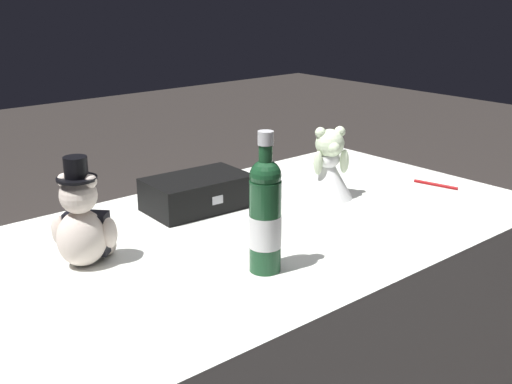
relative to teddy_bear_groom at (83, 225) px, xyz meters
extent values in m
cube|color=white|center=(0.46, -0.08, -0.46)|extent=(1.66, 0.92, 0.73)
ellipsoid|color=beige|center=(-0.01, -0.01, -0.03)|extent=(0.12, 0.11, 0.14)
cube|color=black|center=(0.02, 0.02, -0.03)|extent=(0.10, 0.11, 0.10)
sphere|color=beige|center=(-0.01, -0.01, 0.08)|extent=(0.09, 0.09, 0.09)
sphere|color=beige|center=(0.02, 0.02, 0.07)|extent=(0.04, 0.04, 0.04)
sphere|color=beige|center=(0.01, -0.03, 0.11)|extent=(0.03, 0.03, 0.03)
sphere|color=beige|center=(-0.03, 0.02, 0.11)|extent=(0.03, 0.03, 0.03)
ellipsoid|color=beige|center=(0.05, -0.04, -0.02)|extent=(0.04, 0.04, 0.07)
ellipsoid|color=beige|center=(-0.04, 0.05, -0.02)|extent=(0.04, 0.04, 0.07)
sphere|color=beige|center=(0.06, 0.01, -0.07)|extent=(0.05, 0.05, 0.05)
sphere|color=beige|center=(0.02, 0.06, -0.07)|extent=(0.05, 0.05, 0.05)
cylinder|color=black|center=(-0.01, -0.01, 0.12)|extent=(0.09, 0.09, 0.01)
cylinder|color=black|center=(-0.01, -0.01, 0.14)|extent=(0.05, 0.05, 0.05)
cone|color=white|center=(0.79, -0.04, -0.03)|extent=(0.15, 0.15, 0.13)
ellipsoid|color=white|center=(0.79, -0.04, 0.03)|extent=(0.07, 0.06, 0.06)
sphere|color=silver|center=(0.79, -0.04, 0.07)|extent=(0.09, 0.09, 0.09)
sphere|color=silver|center=(0.78, -0.07, 0.07)|extent=(0.04, 0.04, 0.04)
sphere|color=silver|center=(0.77, -0.02, 0.11)|extent=(0.03, 0.03, 0.03)
sphere|color=silver|center=(0.82, -0.05, 0.11)|extent=(0.03, 0.03, 0.03)
ellipsoid|color=silver|center=(0.75, -0.03, 0.02)|extent=(0.03, 0.03, 0.07)
ellipsoid|color=silver|center=(0.82, -0.07, 0.02)|extent=(0.03, 0.03, 0.07)
cone|color=white|center=(0.82, 0.01, 0.01)|extent=(0.16, 0.16, 0.15)
cylinder|color=#184425|center=(0.30, -0.31, 0.01)|extent=(0.07, 0.07, 0.22)
sphere|color=#184425|center=(0.30, -0.31, 0.13)|extent=(0.07, 0.07, 0.07)
cylinder|color=#184425|center=(0.30, -0.31, 0.18)|extent=(0.03, 0.03, 0.09)
cylinder|color=silver|center=(0.30, -0.31, 0.22)|extent=(0.04, 0.04, 0.03)
cylinder|color=silver|center=(0.30, -0.31, 0.00)|extent=(0.07, 0.07, 0.08)
cylinder|color=maroon|center=(1.14, -0.19, -0.09)|extent=(0.04, 0.15, 0.01)
cone|color=silver|center=(1.13, -0.12, -0.09)|extent=(0.01, 0.02, 0.01)
cube|color=black|center=(0.43, 0.14, -0.05)|extent=(0.31, 0.20, 0.10)
cube|color=#B7B7BF|center=(0.43, 0.05, -0.05)|extent=(0.04, 0.01, 0.02)
camera|label=1|loc=(-0.60, -1.32, 0.54)|focal=44.93mm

